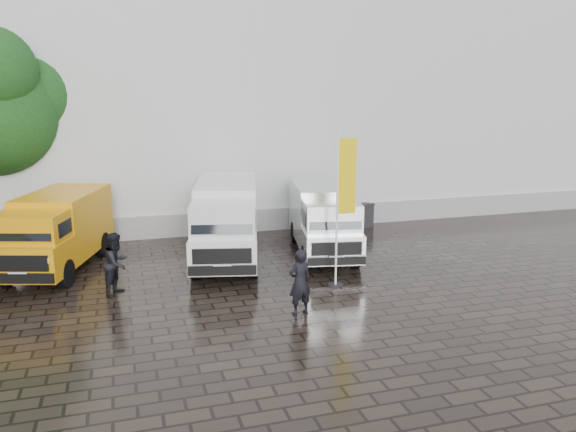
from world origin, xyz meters
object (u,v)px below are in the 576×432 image
van_yellow (56,233)px  person_front (300,282)px  flagpole (342,202)px  person_tent (117,263)px  van_white (226,223)px  wheelie_bin (364,215)px  van_silver (323,220)px

van_yellow → person_front: 9.46m
flagpole → person_tent: bearing=169.7°
van_white → wheelie_bin: (7.22, 3.49, -0.88)m
van_white → flagpole: (3.05, -3.87, 1.35)m
van_white → van_yellow: bearing=-172.0°
wheelie_bin → person_front: bearing=-137.0°
person_front → person_tent: person_tent is taller
person_front → van_white: bearing=-93.4°
flagpole → person_tent: size_ratio=2.54×
flagpole → wheelie_bin: flagpole is taller
van_yellow → person_front: bearing=-25.4°
person_front → person_tent: size_ratio=0.98×
wheelie_bin → person_tent: person_tent is taller
wheelie_bin → person_tent: size_ratio=0.57×
person_front → person_tent: (-4.95, 3.26, 0.02)m
person_tent → person_front: bearing=-92.0°
wheelie_bin → van_white: bearing=-167.6°
van_silver → wheelie_bin: bearing=58.0°
van_white → flagpole: 5.11m
person_tent → van_silver: bearing=-41.2°
van_white → person_front: size_ratio=3.46×
van_yellow → van_white: size_ratio=0.87×
van_silver → flagpole: size_ratio=1.22×
van_white → wheelie_bin: size_ratio=5.97×
van_white → van_silver: van_white is taller
van_yellow → van_silver: van_yellow is taller
person_tent → wheelie_bin: bearing=-30.0°
van_white → person_front: 5.96m
van_silver → person_tent: 8.10m
van_white → person_tent: size_ratio=3.38×
van_yellow → flagpole: size_ratio=1.16×
van_white → wheelie_bin: bearing=38.9°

